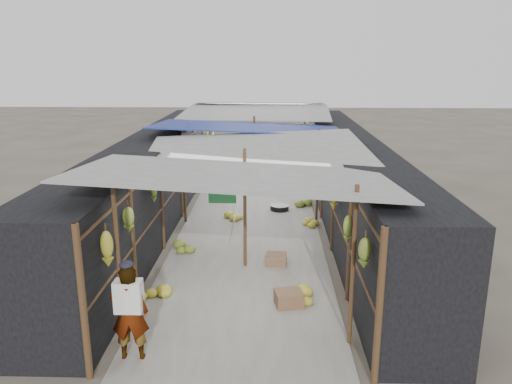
# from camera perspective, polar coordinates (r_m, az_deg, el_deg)

# --- Properties ---
(ground) EXTENTS (80.00, 80.00, 0.00)m
(ground) POSITION_cam_1_polar(r_m,az_deg,el_deg) (8.32, -2.32, -16.70)
(ground) COLOR #6B6356
(ground) RESTS_ON ground
(aisle_slab) EXTENTS (3.60, 16.00, 0.02)m
(aisle_slab) POSITION_cam_1_polar(r_m,az_deg,el_deg) (14.26, -0.53, -2.85)
(aisle_slab) COLOR #9E998E
(aisle_slab) RESTS_ON ground
(stall_left) EXTENTS (1.40, 15.00, 2.30)m
(stall_left) POSITION_cam_1_polar(r_m,az_deg,el_deg) (14.31, -11.41, 1.66)
(stall_left) COLOR black
(stall_left) RESTS_ON ground
(stall_right) EXTENTS (1.40, 15.00, 2.30)m
(stall_right) POSITION_cam_1_polar(r_m,az_deg,el_deg) (14.11, 10.49, 1.51)
(stall_right) COLOR black
(stall_right) RESTS_ON ground
(crate_near) EXTENTS (0.56, 0.48, 0.29)m
(crate_near) POSITION_cam_1_polar(r_m,az_deg,el_deg) (9.29, 3.77, -12.11)
(crate_near) COLOR brown
(crate_near) RESTS_ON ground
(crate_mid) EXTENTS (0.47, 0.39, 0.26)m
(crate_mid) POSITION_cam_1_polar(r_m,az_deg,el_deg) (10.99, 2.33, -7.72)
(crate_mid) COLOR brown
(crate_mid) RESTS_ON ground
(crate_back) EXTENTS (0.48, 0.41, 0.29)m
(crate_back) POSITION_cam_1_polar(r_m,az_deg,el_deg) (18.13, -1.80, 1.46)
(crate_back) COLOR brown
(crate_back) RESTS_ON ground
(black_basin) EXTENTS (0.55, 0.55, 0.17)m
(black_basin) POSITION_cam_1_polar(r_m,az_deg,el_deg) (14.86, 2.70, -1.82)
(black_basin) COLOR black
(black_basin) RESTS_ON ground
(vendor_elderly) EXTENTS (0.58, 0.40, 1.51)m
(vendor_elderly) POSITION_cam_1_polar(r_m,az_deg,el_deg) (7.77, -14.24, -13.25)
(vendor_elderly) COLOR white
(vendor_elderly) RESTS_ON ground
(shopper_blue) EXTENTS (0.79, 0.68, 1.42)m
(shopper_blue) POSITION_cam_1_polar(r_m,az_deg,el_deg) (17.23, -3.54, 2.65)
(shopper_blue) COLOR #2138A6
(shopper_blue) RESTS_ON ground
(vendor_seated) EXTENTS (0.46, 0.67, 0.95)m
(vendor_seated) POSITION_cam_1_polar(r_m,az_deg,el_deg) (17.14, 4.34, 1.77)
(vendor_seated) COLOR #47423D
(vendor_seated) RESTS_ON ground
(market_canopy) EXTENTS (5.62, 15.20, 2.77)m
(market_canopy) POSITION_cam_1_polar(r_m,az_deg,el_deg) (14.06, -0.37, 6.92)
(market_canopy) COLOR brown
(market_canopy) RESTS_ON ground
(hanging_bananas) EXTENTS (3.96, 13.84, 0.78)m
(hanging_bananas) POSITION_cam_1_polar(r_m,az_deg,el_deg) (13.62, -0.37, 3.51)
(hanging_bananas) COLOR gold
(hanging_bananas) RESTS_ON ground
(floor_bananas) EXTENTS (3.85, 9.91, 0.32)m
(floor_bananas) POSITION_cam_1_polar(r_m,az_deg,el_deg) (13.04, -1.53, -3.97)
(floor_bananas) COLOR olive
(floor_bananas) RESTS_ON ground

